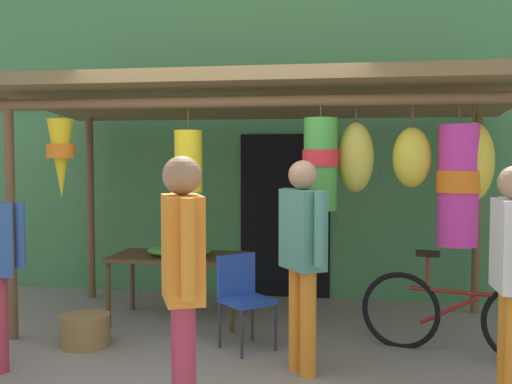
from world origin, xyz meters
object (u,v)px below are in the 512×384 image
(display_table, at_px, (178,261))
(vendor_in_orange, at_px, (183,272))
(wicker_basket_by_table, at_px, (85,330))
(flower_heap_on_table, at_px, (180,251))
(folding_chair, at_px, (243,292))
(customer_foreground, at_px, (303,248))
(parked_bicycle, at_px, (460,315))

(display_table, relative_size, vendor_in_orange, 0.80)
(wicker_basket_by_table, bearing_deg, vendor_in_orange, -48.76)
(flower_heap_on_table, xyz_separation_m, folding_chair, (0.79, -0.69, -0.25))
(display_table, bearing_deg, customer_foreground, -43.01)
(customer_foreground, bearing_deg, folding_chair, 136.54)
(wicker_basket_by_table, height_order, parked_bicycle, parked_bicycle)
(parked_bicycle, distance_m, vendor_in_orange, 2.81)
(folding_chair, height_order, customer_foreground, customer_foreground)
(parked_bicycle, relative_size, vendor_in_orange, 0.98)
(flower_heap_on_table, xyz_separation_m, vendor_in_orange, (0.77, -2.49, 0.28))
(display_table, relative_size, folding_chair, 1.65)
(flower_heap_on_table, bearing_deg, parked_bicycle, -12.05)
(parked_bicycle, relative_size, customer_foreground, 1.00)
(folding_chair, height_order, vendor_in_orange, vendor_in_orange)
(parked_bicycle, distance_m, customer_foreground, 1.62)
(display_table, bearing_deg, vendor_in_orange, -72.56)
(display_table, height_order, customer_foreground, customer_foreground)
(wicker_basket_by_table, distance_m, vendor_in_orange, 2.30)
(wicker_basket_by_table, xyz_separation_m, vendor_in_orange, (1.40, -1.60, 0.89))
(folding_chair, distance_m, wicker_basket_by_table, 1.48)
(vendor_in_orange, bearing_deg, parked_bicycle, 44.63)
(display_table, xyz_separation_m, parked_bicycle, (2.74, -0.65, -0.28))
(parked_bicycle, bearing_deg, vendor_in_orange, -135.37)
(flower_heap_on_table, relative_size, vendor_in_orange, 0.38)
(flower_heap_on_table, distance_m, wicker_basket_by_table, 1.25)
(parked_bicycle, height_order, vendor_in_orange, vendor_in_orange)
(folding_chair, xyz_separation_m, customer_foreground, (0.59, -0.56, 0.51))
(flower_heap_on_table, height_order, folding_chair, folding_chair)
(display_table, relative_size, wicker_basket_by_table, 3.10)
(display_table, xyz_separation_m, wicker_basket_by_table, (-0.59, -0.97, -0.49))
(display_table, height_order, vendor_in_orange, vendor_in_orange)
(wicker_basket_by_table, relative_size, vendor_in_orange, 0.26)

